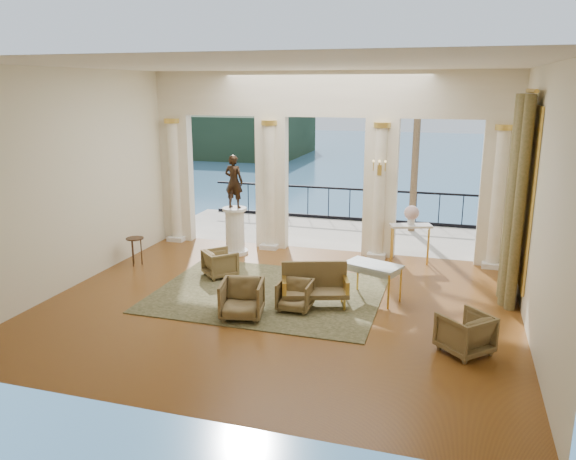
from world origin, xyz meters
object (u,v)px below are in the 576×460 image
(statue, at_px, (234,182))
(console_table, at_px, (411,231))
(armchair_c, at_px, (465,331))
(armchair_b, at_px, (295,294))
(side_table, at_px, (135,242))
(armchair_a, at_px, (242,297))
(game_table, at_px, (373,268))
(settee, at_px, (315,285))
(pedestal, at_px, (235,232))
(armchair_d, at_px, (220,262))

(statue, relative_size, console_table, 1.27)
(armchair_c, bearing_deg, console_table, -120.62)
(armchair_b, relative_size, side_table, 0.95)
(armchair_a, relative_size, game_table, 0.63)
(armchair_c, xyz_separation_m, side_table, (-7.46, 2.47, 0.21))
(settee, bearing_deg, console_table, 47.39)
(armchair_b, relative_size, pedestal, 0.53)
(settee, xyz_separation_m, side_table, (-4.68, 1.23, 0.16))
(armchair_b, height_order, armchair_d, armchair_d)
(armchair_c, height_order, side_table, armchair_c)
(armchair_a, distance_m, statue, 4.34)
(armchair_d, distance_m, game_table, 3.50)
(armchair_b, bearing_deg, armchair_d, 147.12)
(armchair_d, xyz_separation_m, statue, (-0.34, 1.75, 1.51))
(armchair_a, distance_m, armchair_b, 1.04)
(game_table, height_order, console_table, console_table)
(pedestal, relative_size, side_table, 1.78)
(armchair_d, relative_size, statue, 0.51)
(armchair_c, bearing_deg, armchair_d, -69.57)
(armchair_a, bearing_deg, statue, 102.02)
(statue, relative_size, side_table, 1.98)
(pedestal, xyz_separation_m, statue, (-0.00, 0.00, 1.28))
(game_table, bearing_deg, armchair_b, -122.28)
(armchair_c, height_order, armchair_d, armchair_c)
(armchair_d, height_order, statue, statue)
(game_table, height_order, pedestal, pedestal)
(pedestal, xyz_separation_m, side_table, (-1.91, -1.56, 0.00))
(armchair_c, relative_size, settee, 0.53)
(armchair_c, xyz_separation_m, settee, (-2.78, 1.24, 0.05))
(pedestal, bearing_deg, armchair_d, -78.82)
(game_table, distance_m, console_table, 2.80)
(armchair_c, bearing_deg, armchair_a, -50.19)
(armchair_a, height_order, statue, statue)
(settee, xyz_separation_m, console_table, (1.52, 3.39, 0.35))
(armchair_b, bearing_deg, statue, 128.42)
(game_table, height_order, statue, statue)
(pedestal, height_order, side_table, pedestal)
(armchair_d, height_order, settee, settee)
(game_table, bearing_deg, armchair_c, -25.49)
(game_table, bearing_deg, side_table, -164.43)
(pedestal, bearing_deg, side_table, -140.66)
(statue, bearing_deg, armchair_c, 149.67)
(armchair_c, height_order, console_table, console_table)
(pedestal, bearing_deg, settee, -45.19)
(armchair_c, relative_size, game_table, 0.60)
(armchair_c, bearing_deg, settee, -69.91)
(statue, bearing_deg, armchair_d, 106.86)
(settee, height_order, side_table, settee)
(statue, bearing_deg, side_table, 45.02)
(armchair_d, relative_size, game_table, 0.55)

